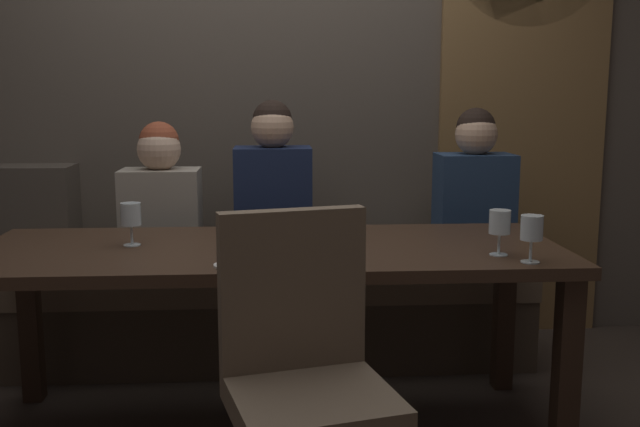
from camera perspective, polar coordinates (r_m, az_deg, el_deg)
back_wall_tiled at (r=3.94m, az=-3.95°, el=12.13°), size 6.00×0.12×3.00m
arched_door at (r=4.09m, az=15.62°, el=9.82°), size 0.90×0.05×2.55m
dining_table at (r=2.80m, az=-3.83°, el=-4.30°), size 2.20×0.84×0.74m
banquette_bench at (r=3.59m, az=-3.74°, el=-8.20°), size 2.50×0.44×0.45m
chair_near_side at (r=2.14m, az=-1.29°, el=-11.36°), size 0.53×0.53×0.98m
diner_redhead at (r=3.47m, az=-12.29°, el=0.62°), size 0.36×0.24×0.73m
diner_bearded at (r=3.46m, az=-3.68°, el=1.58°), size 0.36×0.24×0.83m
diner_far_end at (r=3.59m, az=11.92°, el=1.40°), size 0.36×0.24×0.79m
wine_glass_center_front at (r=2.59m, az=16.19°, el=-1.18°), size 0.08×0.08×0.16m
wine_glass_end_left at (r=2.85m, az=-14.54°, el=-0.14°), size 0.08×0.08×0.16m
wine_glass_end_right at (r=2.68m, az=13.84°, el=-0.82°), size 0.08×0.08×0.16m
espresso_cup at (r=2.47m, az=-6.93°, el=-3.53°), size 0.12×0.12×0.06m
dessert_plate at (r=3.04m, az=-5.99°, el=-1.27°), size 0.19×0.19×0.05m
fork_on_table at (r=3.04m, az=-3.42°, el=-1.42°), size 0.04×0.17×0.01m
folded_napkin at (r=2.55m, az=-2.56°, el=-3.54°), size 0.12×0.11×0.01m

